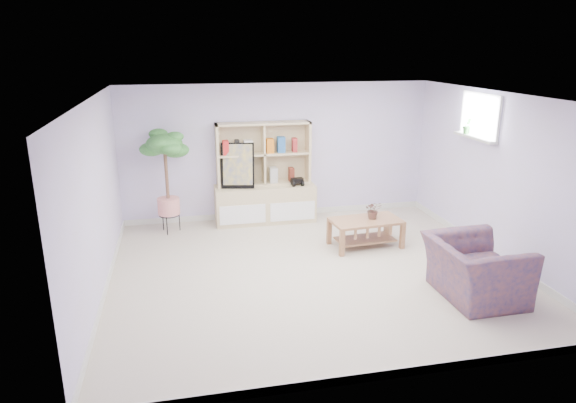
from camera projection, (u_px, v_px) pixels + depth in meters
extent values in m
cube|color=beige|center=(313.00, 271.00, 7.15)|extent=(5.50, 5.00, 0.01)
cube|color=silver|center=(315.00, 96.00, 6.45)|extent=(5.50, 5.00, 0.01)
cube|color=silver|center=(278.00, 152.00, 9.14)|extent=(5.50, 0.01, 2.40)
cube|color=silver|center=(387.00, 263.00, 4.47)|extent=(5.50, 0.01, 2.40)
cube|color=silver|center=(96.00, 201.00, 6.25)|extent=(0.01, 5.00, 2.40)
cube|color=silver|center=(499.00, 177.00, 7.35)|extent=(0.01, 5.00, 2.40)
cube|color=silver|center=(475.00, 137.00, 7.76)|extent=(0.14, 1.00, 0.04)
imported|color=#196022|center=(373.00, 210.00, 7.92)|extent=(0.29, 0.26, 0.28)
imported|color=navy|center=(475.00, 266.00, 6.31)|extent=(1.00, 1.14, 0.84)
imported|color=#326D2C|center=(467.00, 126.00, 7.94)|extent=(0.15, 0.13, 0.25)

